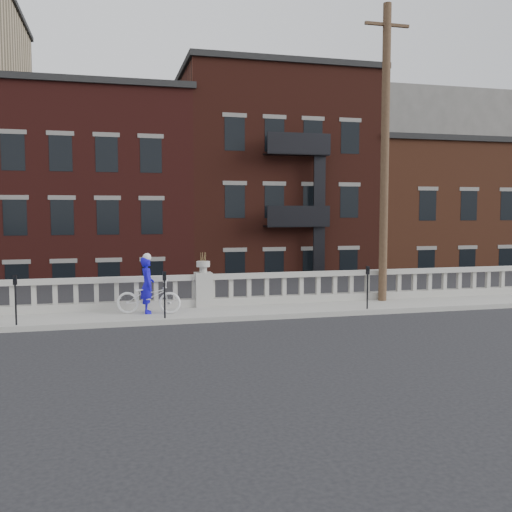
% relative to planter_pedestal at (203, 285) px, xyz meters
% --- Properties ---
extents(ground, '(120.00, 120.00, 0.00)m').
position_rel_planter_pedestal_xyz_m(ground, '(0.00, -3.95, -0.83)').
color(ground, black).
rests_on(ground, ground).
extents(sidewalk, '(32.00, 2.20, 0.15)m').
position_rel_planter_pedestal_xyz_m(sidewalk, '(0.00, -0.95, -0.76)').
color(sidewalk, '#9C9B91').
rests_on(sidewalk, ground).
extents(balustrade, '(28.00, 0.34, 1.03)m').
position_rel_planter_pedestal_xyz_m(balustrade, '(0.00, 0.00, -0.19)').
color(balustrade, '#9C9B91').
rests_on(balustrade, sidewalk).
extents(planter_pedestal, '(0.55, 0.55, 1.76)m').
position_rel_planter_pedestal_xyz_m(planter_pedestal, '(0.00, 0.00, 0.00)').
color(planter_pedestal, '#9C9B91').
rests_on(planter_pedestal, sidewalk).
extents(lower_level, '(80.00, 44.00, 20.80)m').
position_rel_planter_pedestal_xyz_m(lower_level, '(0.56, 19.09, 1.80)').
color(lower_level, '#605E59').
rests_on(lower_level, ground).
extents(utility_pole, '(1.60, 0.28, 10.00)m').
position_rel_planter_pedestal_xyz_m(utility_pole, '(6.20, -0.35, 4.41)').
color(utility_pole, '#422D1E').
rests_on(utility_pole, sidewalk).
extents(parking_meter_b, '(0.10, 0.09, 1.36)m').
position_rel_planter_pedestal_xyz_m(parking_meter_b, '(-5.42, -1.80, 0.17)').
color(parking_meter_b, black).
rests_on(parking_meter_b, sidewalk).
extents(parking_meter_c, '(0.10, 0.09, 1.36)m').
position_rel_planter_pedestal_xyz_m(parking_meter_c, '(-1.41, -1.80, 0.17)').
color(parking_meter_c, black).
rests_on(parking_meter_c, sidewalk).
extents(parking_meter_d, '(0.10, 0.09, 1.36)m').
position_rel_planter_pedestal_xyz_m(parking_meter_d, '(4.94, -1.80, 0.17)').
color(parking_meter_d, black).
rests_on(parking_meter_d, sidewalk).
extents(bicycle, '(2.04, 1.14, 1.01)m').
position_rel_planter_pedestal_xyz_m(bicycle, '(-1.81, -0.92, -0.17)').
color(bicycle, silver).
rests_on(bicycle, sidewalk).
extents(cyclist, '(0.42, 0.63, 1.72)m').
position_rel_planter_pedestal_xyz_m(cyclist, '(-1.84, -0.84, 0.18)').
color(cyclist, '#150CBC').
rests_on(cyclist, sidewalk).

